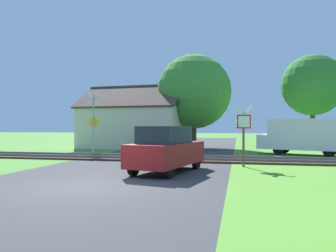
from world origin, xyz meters
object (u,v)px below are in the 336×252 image
object	(u,v)px
parked_car	(167,149)
tree_far	(313,85)
crossing_sign_far	(93,119)
stop_sign_near	(244,129)
house	(136,126)
mail_truck	(302,135)
tree_center	(194,92)

from	to	relation	value
parked_car	tree_far	bearing A→B (deg)	74.58
crossing_sign_far	stop_sign_near	bearing A→B (deg)	-33.14
tree_far	parked_car	size ratio (longest dim) A/B	1.78
parked_car	crossing_sign_far	bearing A→B (deg)	144.96
stop_sign_near	tree_far	size ratio (longest dim) A/B	0.36
house	tree_far	distance (m)	14.83
house	tree_far	size ratio (longest dim) A/B	1.17
mail_truck	crossing_sign_far	bearing A→B (deg)	121.27
tree_far	mail_truck	bearing A→B (deg)	-106.73
crossing_sign_far	tree_far	xyz separation A→B (m)	(14.87, 8.93, 2.88)
crossing_sign_far	tree_far	world-z (taller)	tree_far
tree_far	stop_sign_near	bearing A→B (deg)	-112.50
crossing_sign_far	tree_far	distance (m)	17.58
mail_truck	stop_sign_near	bearing A→B (deg)	173.19
crossing_sign_far	mail_truck	world-z (taller)	crossing_sign_far
mail_truck	parked_car	bearing A→B (deg)	165.54
house	tree_center	bearing A→B (deg)	8.51
tree_far	tree_center	size ratio (longest dim) A/B	0.98
stop_sign_near	parked_car	size ratio (longest dim) A/B	0.63
tree_far	tree_center	xyz separation A→B (m)	(-9.47, -1.26, -0.45)
crossing_sign_far	parked_car	bearing A→B (deg)	-54.35
house	parked_car	xyz separation A→B (m)	(5.80, -14.25, -0.94)
stop_sign_near	crossing_sign_far	bearing A→B (deg)	-40.35
parked_car	tree_center	bearing A→B (deg)	106.40
stop_sign_near	mail_truck	xyz separation A→B (m)	(3.67, 7.08, -0.40)
house	parked_car	distance (m)	15.41
house	mail_truck	world-z (taller)	house
crossing_sign_far	tree_far	bearing A→B (deg)	24.55
stop_sign_near	tree_far	bearing A→B (deg)	-126.15
crossing_sign_far	mail_truck	size ratio (longest dim) A/B	0.76
tree_center	mail_truck	size ratio (longest dim) A/B	1.48
tree_center	mail_truck	world-z (taller)	tree_center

